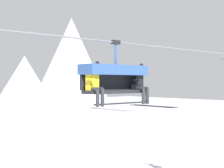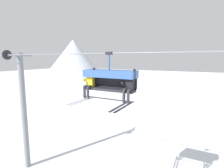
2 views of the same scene
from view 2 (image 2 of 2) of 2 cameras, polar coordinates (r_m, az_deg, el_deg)
mountain_peak_west at (r=52.34m, az=-12.45°, el=7.05°), size 20.20×20.20×12.72m
lift_tower_near at (r=12.90m, az=-26.95°, el=-7.26°), size 0.36×1.88×7.84m
lift_cable at (r=6.74m, az=6.37°, el=10.04°), size 17.64×0.05×0.05m
chairlift_chair at (r=7.26m, az=-0.66°, el=2.22°), size 2.26×0.74×1.89m
skier_yellow at (r=7.59m, az=-7.51°, el=0.40°), size 0.48×1.70×1.34m
skier_black at (r=6.70m, az=5.40°, el=-0.62°), size 0.48×1.70×1.34m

